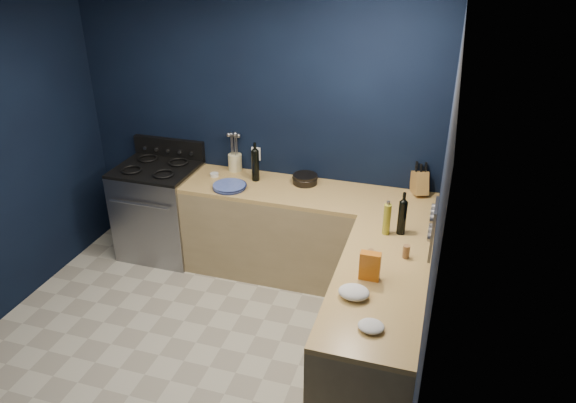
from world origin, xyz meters
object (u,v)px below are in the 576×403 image
at_px(knife_block, 419,183).
at_px(crouton_bag, 370,266).
at_px(gas_range, 161,212).
at_px(plate_stack, 229,186).
at_px(utensil_crock, 235,162).

distance_m(knife_block, crouton_bag, 1.46).
bearing_deg(gas_range, knife_block, 6.18).
relative_size(gas_range, knife_block, 4.41).
height_order(plate_stack, knife_block, knife_block).
xyz_separation_m(utensil_crock, knife_block, (1.77, 0.00, 0.02)).
distance_m(plate_stack, knife_block, 1.72).
bearing_deg(plate_stack, crouton_bag, -35.64).
height_order(plate_stack, utensil_crock, utensil_crock).
xyz_separation_m(gas_range, plate_stack, (0.83, -0.13, 0.46)).
distance_m(gas_range, crouton_bag, 2.63).
relative_size(gas_range, utensil_crock, 5.56).
relative_size(plate_stack, knife_block, 1.43).
bearing_deg(utensil_crock, crouton_bag, -42.86).
bearing_deg(crouton_bag, utensil_crock, 136.76).
height_order(gas_range, crouton_bag, crouton_bag).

